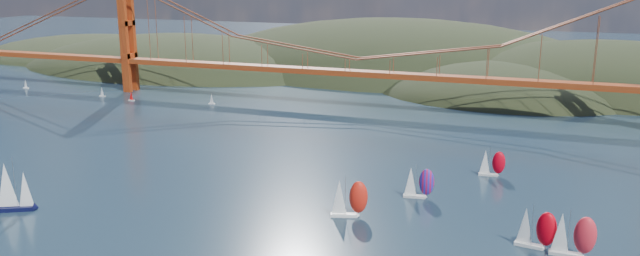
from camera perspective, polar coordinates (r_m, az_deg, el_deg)
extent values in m
ellipsoid|color=black|center=(410.19, -12.34, 3.94)|extent=(240.00, 140.00, 64.00)
ellipsoid|color=black|center=(398.01, 6.99, 3.03)|extent=(300.00, 180.00, 96.00)
ellipsoid|color=black|center=(359.79, 24.80, 1.21)|extent=(220.00, 140.00, 76.00)
ellipsoid|color=black|center=(328.35, 16.58, 1.68)|extent=(140.00, 110.00, 48.00)
ellipsoid|color=black|center=(486.11, -19.53, 5.42)|extent=(200.00, 140.00, 44.00)
cube|color=#8D3513|center=(275.42, 3.50, 5.11)|extent=(440.00, 7.00, 1.60)
cube|color=maroon|center=(275.61, 3.50, 4.86)|extent=(440.00, 7.00, 0.80)
cube|color=maroon|center=(328.47, -17.17, 7.99)|extent=(4.00, 8.50, 55.00)
cube|color=black|center=(177.34, -26.03, -6.63)|extent=(9.10, 6.51, 1.08)
cylinder|color=#99999E|center=(175.00, -26.14, -4.47)|extent=(0.13, 0.13, 12.99)
cone|color=white|center=(175.84, -26.76, -4.68)|extent=(6.83, 6.83, 11.43)
cone|color=white|center=(174.91, -25.36, -5.07)|extent=(4.88, 4.88, 9.09)
cube|color=white|center=(156.07, 2.19, -7.96)|extent=(6.76, 3.67, 0.78)
cylinder|color=#99999E|center=(154.16, 2.33, -6.14)|extent=(0.10, 0.10, 9.77)
cone|color=white|center=(154.34, 1.77, -6.31)|extent=(4.57, 4.57, 8.60)
ellipsoid|color=red|center=(154.35, 3.54, -6.33)|extent=(5.20, 4.09, 8.21)
cube|color=silver|center=(147.37, 18.54, -10.12)|extent=(6.32, 2.57, 0.74)
cylinder|color=#99999E|center=(145.42, 18.82, -8.34)|extent=(0.09, 0.09, 9.21)
cone|color=white|center=(145.78, 18.25, -8.43)|extent=(3.89, 3.89, 8.10)
ellipsoid|color=red|center=(145.23, 20.01, -8.67)|extent=(4.64, 3.28, 7.73)
cube|color=silver|center=(145.75, 21.47, -10.65)|extent=(6.55, 1.88, 0.78)
cylinder|color=#99999E|center=(143.71, 21.80, -8.73)|extent=(0.10, 0.10, 9.80)
cone|color=white|center=(143.84, 21.17, -8.87)|extent=(3.69, 3.69, 8.62)
ellipsoid|color=red|center=(144.08, 23.09, -9.02)|extent=(4.60, 2.91, 8.23)
cube|color=silver|center=(192.63, 15.08, -4.13)|extent=(5.49, 2.08, 0.64)
cylinder|color=#99999E|center=(191.37, 15.24, -2.90)|extent=(0.08, 0.08, 8.03)
cone|color=white|center=(191.44, 14.86, -2.99)|extent=(3.31, 3.31, 7.06)
ellipsoid|color=red|center=(191.60, 16.03, -3.06)|extent=(3.99, 2.76, 6.74)
cube|color=silver|center=(170.39, 8.59, -6.19)|extent=(5.97, 2.52, 0.69)
cylinder|color=#99999E|center=(168.83, 8.75, -4.70)|extent=(0.09, 0.09, 8.67)
cone|color=white|center=(169.01, 8.29, -4.82)|extent=(3.71, 3.71, 7.63)
ellipsoid|color=#B21234|center=(168.92, 9.73, -4.89)|extent=(4.40, 3.16, 7.28)
cube|color=silver|center=(358.45, -25.29, 3.33)|extent=(3.00, 1.00, 0.50)
cone|color=white|center=(358.07, -25.33, 3.69)|extent=(2.00, 2.00, 4.20)
cube|color=silver|center=(320.84, -19.29, 2.77)|extent=(3.00, 1.00, 0.50)
cone|color=white|center=(320.42, -19.32, 3.18)|extent=(2.00, 2.00, 4.20)
cube|color=silver|center=(306.09, -16.85, 2.44)|extent=(3.00, 1.00, 0.50)
cone|color=red|center=(305.65, -16.88, 2.87)|extent=(2.00, 2.00, 4.20)
cube|color=silver|center=(289.65, -9.86, 2.20)|extent=(3.00, 1.00, 0.50)
cone|color=white|center=(289.18, -9.88, 2.66)|extent=(2.00, 2.00, 4.20)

